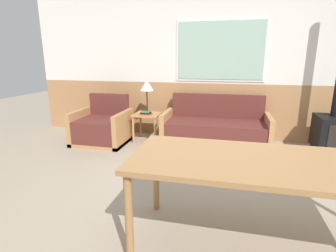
% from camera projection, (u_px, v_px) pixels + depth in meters
% --- Properties ---
extents(ground_plane, '(16.00, 16.00, 0.00)m').
position_uv_depth(ground_plane, '(199.00, 211.00, 2.62)').
color(ground_plane, gray).
extents(wall_back, '(7.20, 0.09, 2.70)m').
position_uv_depth(wall_back, '(218.00, 65.00, 4.75)').
color(wall_back, '#AD7A4C').
rests_on(wall_back, ground_plane).
extents(couch, '(1.80, 0.78, 0.86)m').
position_uv_depth(couch, '(215.00, 131.00, 4.54)').
color(couch, '#B27F4C').
rests_on(couch, ground_plane).
extents(armchair, '(0.91, 0.81, 0.84)m').
position_uv_depth(armchair, '(102.00, 128.00, 4.70)').
color(armchair, '#B27F4C').
rests_on(armchair, ground_plane).
extents(side_table, '(0.47, 0.47, 0.51)m').
position_uv_depth(side_table, '(147.00, 119.00, 4.77)').
color(side_table, '#B27F4C').
rests_on(side_table, ground_plane).
extents(table_lamp, '(0.25, 0.25, 0.60)m').
position_uv_depth(table_lamp, '(147.00, 86.00, 4.71)').
color(table_lamp, black).
rests_on(table_lamp, side_table).
extents(book_stack, '(0.21, 0.15, 0.05)m').
position_uv_depth(book_stack, '(146.00, 113.00, 4.67)').
color(book_stack, '#B22823').
rests_on(book_stack, side_table).
extents(dining_table, '(2.08, 0.85, 0.76)m').
position_uv_depth(dining_table, '(269.00, 169.00, 1.94)').
color(dining_table, '#9E7042').
rests_on(dining_table, ground_plane).
extents(wood_stove, '(0.52, 0.54, 2.54)m').
position_uv_depth(wood_stove, '(335.00, 120.00, 4.04)').
color(wood_stove, black).
rests_on(wood_stove, ground_plane).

